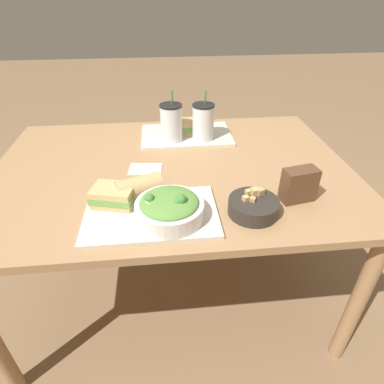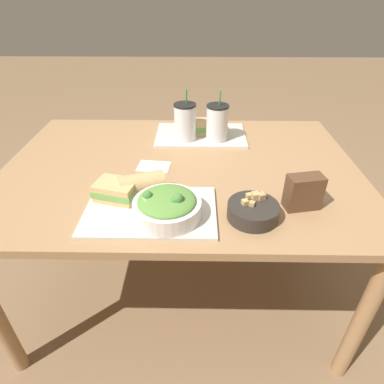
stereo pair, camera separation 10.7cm
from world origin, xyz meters
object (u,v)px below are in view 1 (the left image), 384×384
Objects in this scene: soup_bowl at (253,206)px; salad_bowl at (169,207)px; sandwich_near at (114,196)px; baguette_near at (140,187)px; drink_cup_red at (203,123)px; chip_bag at (299,185)px; sandwich_far at (194,126)px; napkin_folded at (145,169)px; drink_cup_dark at (171,124)px.

salad_bowl is at bearing -177.63° from soup_bowl.
baguette_near is at bearing 34.64° from sandwich_near.
soup_bowl is at bearing -81.16° from drink_cup_red.
sandwich_far is at bearing 105.79° from chip_bag.
chip_bag is at bearing -65.68° from sandwich_far.
salad_bowl is 0.36m from napkin_folded.
soup_bowl is 0.67m from sandwich_far.
drink_cup_red reaches higher than sandwich_near.
chip_bag is (0.55, -0.06, 0.01)m from baguette_near.
baguette_near is 0.74× the size of drink_cup_red.
sandwich_near reaches higher than soup_bowl.
salad_bowl is 0.21m from sandwich_near.
napkin_folded is (0.01, 0.22, -0.05)m from baguette_near.
baguette_near is (-0.38, 0.12, 0.02)m from soup_bowl.
sandwich_near is at bearing 169.37° from soup_bowl.
sandwich_near is at bearing -122.72° from sandwich_far.
drink_cup_red is 0.38m from napkin_folded.
drink_cup_red reaches higher than sandwich_far.
sandwich_far is (0.25, 0.54, -0.01)m from baguette_near.
drink_cup_dark is 0.67m from chip_bag.
chip_bag is (0.41, -0.52, -0.03)m from drink_cup_dark.
soup_bowl is 0.47m from sandwich_near.
drink_cup_red is 1.65× the size of napkin_folded.
chip_bag is (0.30, -0.60, 0.02)m from sandwich_far.
baguette_near is 0.49m from drink_cup_dark.
napkin_folded is (-0.36, 0.33, -0.03)m from soup_bowl.
drink_cup_red reaches higher than baguette_near.
sandwich_near is at bearing 151.97° from salad_bowl.
salad_bowl reaches higher than napkin_folded.
drink_cup_red is at bearing 72.59° from salad_bowl.
salad_bowl is 0.63m from drink_cup_red.
napkin_folded is at bearing 142.14° from chip_bag.
baguette_near reaches higher than napkin_folded.
soup_bowl is at bearing -126.85° from baguette_near.
drink_cup_dark is at bearing 63.90° from napkin_folded.
drink_cup_dark is 1.90× the size of chip_bag.
sandwich_far is 0.10m from drink_cup_red.
sandwich_near is 1.30× the size of chip_bag.
baguette_near is 0.73× the size of drink_cup_dark.
drink_cup_dark reaches higher than chip_bag.
drink_cup_red is (0.19, 0.60, 0.04)m from salad_bowl.
sandwich_far is 0.40m from napkin_folded.
chip_bag is (0.45, 0.07, 0.01)m from salad_bowl.
drink_cup_dark reaches higher than drink_cup_red.
drink_cup_red is 0.59m from chip_bag.
baguette_near reaches higher than sandwich_near.
sandwich_near is (-0.18, 0.10, -0.01)m from salad_bowl.
chip_bag is (0.17, 0.06, 0.03)m from soup_bowl.
drink_cup_red is (-0.09, 0.58, 0.06)m from soup_bowl.
baguette_near is at bearing -106.19° from drink_cup_dark.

